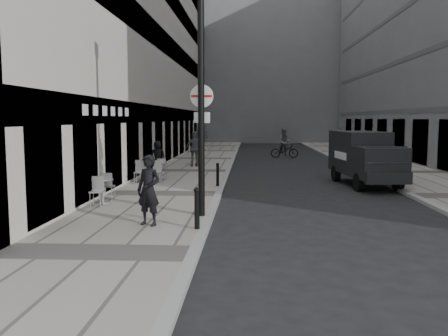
% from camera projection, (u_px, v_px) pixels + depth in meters
% --- Properties ---
extents(ground, '(120.00, 120.00, 0.00)m').
position_uv_depth(ground, '(171.00, 313.00, 6.91)').
color(ground, black).
rests_on(ground, ground).
extents(sidewalk, '(4.00, 60.00, 0.12)m').
position_uv_depth(sidewalk, '(190.00, 171.00, 24.88)').
color(sidewalk, gray).
rests_on(sidewalk, ground).
extents(far_sidewalk, '(4.00, 60.00, 0.12)m').
position_uv_depth(far_sidewalk, '(403.00, 173.00, 24.29)').
color(far_sidewalk, gray).
rests_on(far_sidewalk, ground).
extents(building_left, '(4.00, 45.00, 18.00)m').
position_uv_depth(building_left, '(140.00, 23.00, 30.63)').
color(building_left, beige).
rests_on(building_left, ground).
extents(building_far, '(24.00, 16.00, 22.00)m').
position_uv_depth(building_far, '(253.00, 55.00, 61.30)').
color(building_far, slate).
rests_on(building_far, ground).
extents(walking_man, '(0.77, 0.65, 1.80)m').
position_uv_depth(walking_man, '(149.00, 190.00, 11.99)').
color(walking_man, black).
rests_on(walking_man, sidewalk).
extents(sign_post, '(0.65, 0.11, 3.76)m').
position_uv_depth(sign_post, '(202.00, 129.00, 13.22)').
color(sign_post, black).
rests_on(sign_post, sidewalk).
extents(lamppost, '(0.31, 0.31, 6.92)m').
position_uv_depth(lamppost, '(201.00, 77.00, 12.89)').
color(lamppost, black).
rests_on(lamppost, sidewalk).
extents(bollard_near, '(0.13, 0.13, 0.96)m').
position_uv_depth(bollard_near, '(197.00, 210.00, 11.64)').
color(bollard_near, black).
rests_on(bollard_near, sidewalk).
extents(bollard_far, '(0.12, 0.12, 0.87)m').
position_uv_depth(bollard_far, '(218.00, 175.00, 19.09)').
color(bollard_far, black).
rests_on(bollard_far, sidewalk).
extents(panel_van, '(2.32, 4.99, 2.27)m').
position_uv_depth(panel_van, '(364.00, 155.00, 20.07)').
color(panel_van, black).
rests_on(panel_van, ground).
extents(cyclist, '(1.97, 0.75, 2.11)m').
position_uv_depth(cyclist, '(285.00, 146.00, 34.24)').
color(cyclist, black).
rests_on(cyclist, ground).
extents(pedestrian_a, '(1.25, 0.82, 1.97)m').
position_uv_depth(pedestrian_a, '(195.00, 149.00, 26.91)').
color(pedestrian_a, '#55565A').
rests_on(pedestrian_a, sidewalk).
extents(pedestrian_b, '(1.32, 0.83, 1.94)m').
position_uv_depth(pedestrian_b, '(198.00, 147.00, 28.63)').
color(pedestrian_b, '#BAB3AB').
rests_on(pedestrian_b, sidewalk).
extents(pedestrian_c, '(0.86, 0.65, 1.58)m').
position_uv_depth(pedestrian_c, '(158.00, 156.00, 24.40)').
color(pedestrian_c, black).
rests_on(pedestrian_c, sidewalk).
extents(cafe_table_near, '(0.72, 1.62, 0.92)m').
position_uv_depth(cafe_table_near, '(159.00, 170.00, 20.69)').
color(cafe_table_near, silver).
rests_on(cafe_table_near, sidewalk).
extents(cafe_table_mid, '(0.71, 1.59, 0.91)m').
position_uv_depth(cafe_table_mid, '(103.00, 189.00, 15.27)').
color(cafe_table_mid, silver).
rests_on(cafe_table_mid, sidewalk).
extents(cafe_table_far, '(0.76, 1.71, 0.98)m').
position_uv_depth(cafe_table_far, '(143.00, 171.00, 20.25)').
color(cafe_table_far, '#BABABD').
rests_on(cafe_table_far, sidewalk).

